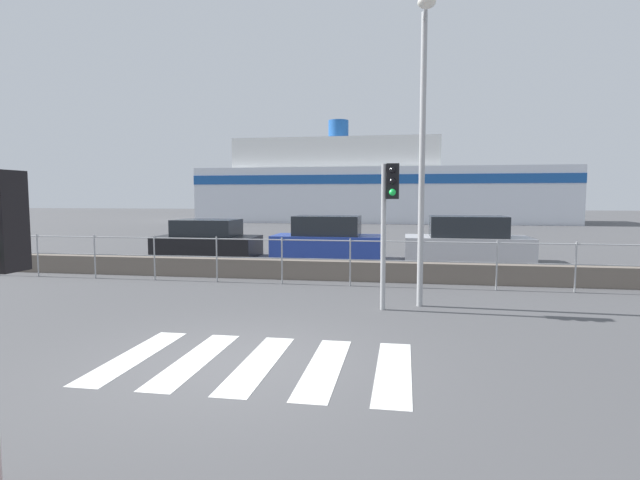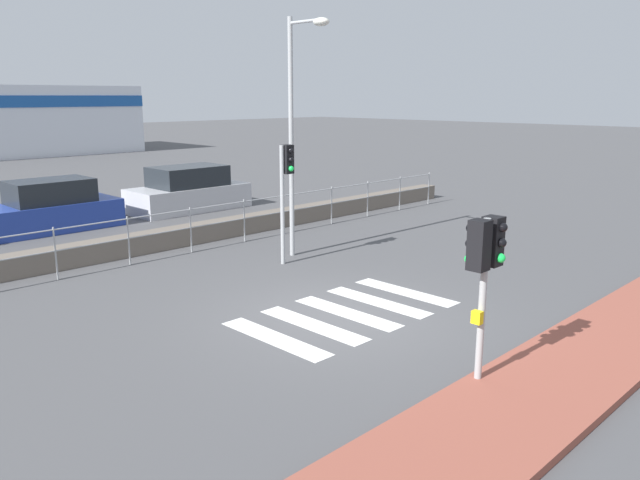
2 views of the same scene
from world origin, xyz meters
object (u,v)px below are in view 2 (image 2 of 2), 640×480
Objects in this scene: parked_car_silver at (189,191)px; traffic_light_near at (485,258)px; parked_car_blue at (52,209)px; streetlamp at (298,111)px; traffic_light_far at (286,177)px.

traffic_light_near is at bearing -108.68° from parked_car_silver.
traffic_light_near reaches higher than parked_car_blue.
streetlamp is at bearing 65.74° from traffic_light_near.
traffic_light_near is 7.29m from traffic_light_far.
traffic_light_far is 8.38m from parked_car_silver.
streetlamp reaches higher than parked_car_blue.
traffic_light_near is 15.58m from parked_car_silver.
traffic_light_near is at bearing -110.47° from traffic_light_far.
traffic_light_far reaches higher than parked_car_silver.
traffic_light_far is 0.49× the size of streetlamp.
parked_car_blue is at bearing 180.00° from parked_car_silver.
traffic_light_far reaches higher than parked_car_blue.
parked_car_silver is at bearing -0.00° from parked_car_blue.
traffic_light_near is at bearing -90.42° from parked_car_blue.
streetlamp reaches higher than traffic_light_far.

